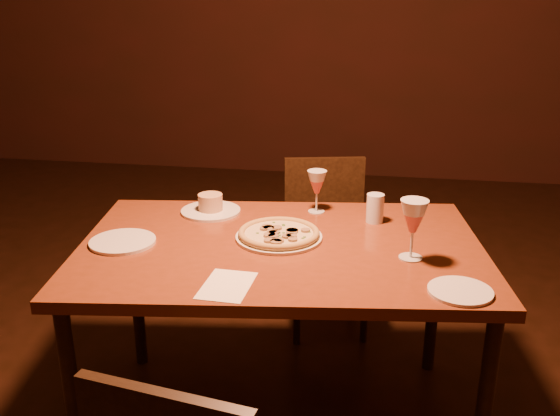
# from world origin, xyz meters

# --- Properties ---
(dining_table) EXTENTS (1.44, 1.02, 0.72)m
(dining_table) POSITION_xyz_m (0.20, 0.23, 0.65)
(dining_table) COLOR brown
(dining_table) RESTS_ON floor
(chair_far) EXTENTS (0.45, 0.45, 0.78)m
(chair_far) POSITION_xyz_m (0.29, 1.02, 0.44)
(chair_far) COLOR black
(chair_far) RESTS_ON floor
(pizza_plate) EXTENTS (0.30, 0.30, 0.03)m
(pizza_plate) POSITION_xyz_m (0.19, 0.28, 0.73)
(pizza_plate) COLOR silver
(pizza_plate) RESTS_ON dining_table
(ramekin_saucer) EXTENTS (0.23, 0.23, 0.07)m
(ramekin_saucer) POSITION_xyz_m (-0.11, 0.49, 0.74)
(ramekin_saucer) COLOR silver
(ramekin_saucer) RESTS_ON dining_table
(wine_glass_far) EXTENTS (0.07, 0.07, 0.16)m
(wine_glass_far) POSITION_xyz_m (0.29, 0.56, 0.80)
(wine_glass_far) COLOR #BF514F
(wine_glass_far) RESTS_ON dining_table
(wine_glass_right) EXTENTS (0.09, 0.09, 0.19)m
(wine_glass_right) POSITION_xyz_m (0.63, 0.18, 0.81)
(wine_glass_right) COLOR #BF514F
(wine_glass_right) RESTS_ON dining_table
(water_tumbler) EXTENTS (0.06, 0.06, 0.11)m
(water_tumbler) POSITION_xyz_m (0.51, 0.49, 0.77)
(water_tumbler) COLOR silver
(water_tumbler) RESTS_ON dining_table
(side_plate_left) EXTENTS (0.22, 0.22, 0.01)m
(side_plate_left) POSITION_xyz_m (-0.32, 0.15, 0.72)
(side_plate_left) COLOR silver
(side_plate_left) RESTS_ON dining_table
(side_plate_near) EXTENTS (0.18, 0.18, 0.01)m
(side_plate_near) POSITION_xyz_m (0.76, -0.03, 0.72)
(side_plate_near) COLOR silver
(side_plate_near) RESTS_ON dining_table
(menu_card) EXTENTS (0.15, 0.21, 0.00)m
(menu_card) POSITION_xyz_m (0.10, -0.10, 0.72)
(menu_card) COLOR white
(menu_card) RESTS_ON dining_table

